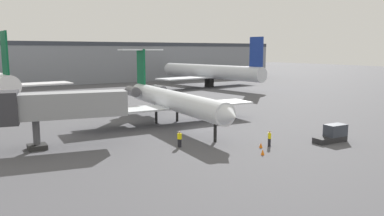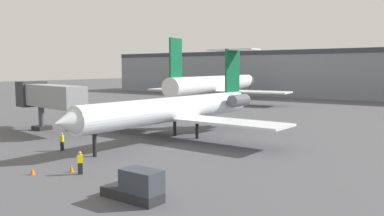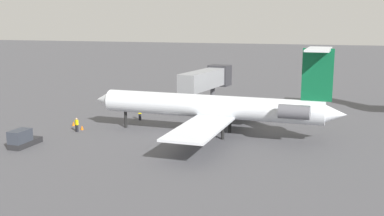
{
  "view_description": "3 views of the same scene",
  "coord_description": "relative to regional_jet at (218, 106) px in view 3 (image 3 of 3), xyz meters",
  "views": [
    {
      "loc": [
        -23.93,
        -39.47,
        9.95
      ],
      "look_at": [
        2.05,
        4.08,
        2.08
      ],
      "focal_mm": 34.82,
      "sensor_mm": 36.0,
      "label": 1
    },
    {
      "loc": [
        25.56,
        -29.9,
        7.67
      ],
      "look_at": [
        0.25,
        6.02,
        3.34
      ],
      "focal_mm": 37.76,
      "sensor_mm": 36.0,
      "label": 2
    },
    {
      "loc": [
        49.6,
        17.11,
        13.14
      ],
      "look_at": [
        2.04,
        2.98,
        3.58
      ],
      "focal_mm": 43.38,
      "sensor_mm": 36.0,
      "label": 3
    }
  ],
  "objects": [
    {
      "name": "jet_bridge",
      "position": [
        -16.17,
        -5.37,
        0.91
      ],
      "size": [
        13.25,
        5.11,
        6.0
      ],
      "color": "gray",
      "rests_on": "ground_plane"
    },
    {
      "name": "ground_crew_loader",
      "position": [
        3.19,
        -16.34,
        -2.53
      ],
      "size": [
        0.43,
        0.48,
        1.69
      ],
      "color": "black",
      "rests_on": "ground_plane"
    },
    {
      "name": "ground_plane",
      "position": [
        0.8,
        -5.22,
        -3.44
      ],
      "size": [
        400.0,
        400.0,
        0.1
      ],
      "primitive_type": "cube",
      "color": "#4C4C51"
    },
    {
      "name": "traffic_cone_near",
      "position": [
        2.11,
        -16.28,
        -3.11
      ],
      "size": [
        0.36,
        0.36,
        0.55
      ],
      "color": "orange",
      "rests_on": "ground_plane"
    },
    {
      "name": "traffic_cone_mid",
      "position": [
        0.47,
        -18.41,
        -3.11
      ],
      "size": [
        0.36,
        0.36,
        0.55
      ],
      "color": "orange",
      "rests_on": "ground_plane"
    },
    {
      "name": "ground_crew_marshaller",
      "position": [
        -4.98,
        -11.74,
        -2.53
      ],
      "size": [
        0.43,
        0.48,
        1.69
      ],
      "color": "black",
      "rests_on": "ground_plane"
    },
    {
      "name": "regional_jet",
      "position": [
        0.0,
        0.0,
        0.0
      ],
      "size": [
        25.19,
        29.67,
        10.15
      ],
      "color": "silver",
      "rests_on": "ground_plane"
    },
    {
      "name": "baggage_tug_lead",
      "position": [
        10.66,
        -18.33,
        -2.55
      ],
      "size": [
        4.04,
        1.51,
        1.9
      ],
      "color": "#262628",
      "rests_on": "ground_plane"
    }
  ]
}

